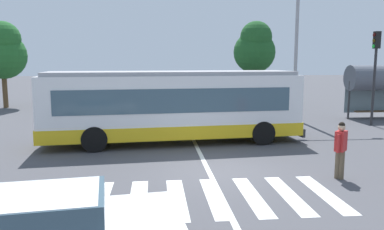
% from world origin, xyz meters
% --- Properties ---
extents(ground_plane, '(160.00, 160.00, 0.00)m').
position_xyz_m(ground_plane, '(0.00, 0.00, 0.00)').
color(ground_plane, '#47474C').
extents(city_transit_bus, '(11.12, 3.54, 3.06)m').
position_xyz_m(city_transit_bus, '(-1.24, 4.52, 1.59)').
color(city_transit_bus, black).
rests_on(city_transit_bus, ground_plane).
extents(pedestrian_crossing_street, '(0.46, 0.47, 1.72)m').
position_xyz_m(pedestrian_crossing_street, '(3.45, -1.09, 0.97)').
color(pedestrian_crossing_street, brown).
rests_on(pedestrian_crossing_street, ground_plane).
extents(foreground_sedan, '(4.69, 2.37, 1.35)m').
position_xyz_m(foreground_sedan, '(-3.88, -5.44, 0.77)').
color(foreground_sedan, black).
rests_on(foreground_sedan, ground_plane).
extents(parked_car_champagne, '(2.11, 4.61, 1.35)m').
position_xyz_m(parked_car_champagne, '(-4.20, 15.54, 0.77)').
color(parked_car_champagne, black).
rests_on(parked_car_champagne, ground_plane).
extents(parked_car_teal, '(2.12, 4.61, 1.35)m').
position_xyz_m(parked_car_teal, '(-1.42, 16.07, 0.77)').
color(parked_car_teal, black).
rests_on(parked_car_teal, ground_plane).
extents(parked_car_white, '(1.94, 4.53, 1.35)m').
position_xyz_m(parked_car_white, '(1.09, 15.58, 0.77)').
color(parked_car_white, black).
rests_on(parked_car_white, ground_plane).
extents(parked_car_black, '(1.94, 4.53, 1.35)m').
position_xyz_m(parked_car_black, '(3.92, 16.06, 0.77)').
color(parked_car_black, black).
rests_on(parked_car_black, ground_plane).
extents(traffic_light_far_corner, '(0.33, 0.32, 5.04)m').
position_xyz_m(traffic_light_far_corner, '(9.76, 7.86, 3.36)').
color(traffic_light_far_corner, '#28282B').
rests_on(traffic_light_far_corner, ground_plane).
extents(twin_arm_street_lamp, '(4.17, 0.32, 9.83)m').
position_xyz_m(twin_arm_street_lamp, '(6.33, 10.45, 5.95)').
color(twin_arm_street_lamp, '#939399').
rests_on(twin_arm_street_lamp, ground_plane).
extents(background_tree_left, '(3.44, 3.44, 6.37)m').
position_xyz_m(background_tree_left, '(-13.14, 17.98, 4.22)').
color(background_tree_left, brown).
rests_on(background_tree_left, ground_plane).
extents(background_tree_right, '(3.22, 3.22, 6.50)m').
position_xyz_m(background_tree_right, '(5.72, 17.53, 4.48)').
color(background_tree_right, brown).
rests_on(background_tree_right, ground_plane).
extents(crosswalk_painted_stripes, '(7.32, 2.99, 0.01)m').
position_xyz_m(crosswalk_painted_stripes, '(-0.99, -2.28, 0.00)').
color(crosswalk_painted_stripes, silver).
rests_on(crosswalk_painted_stripes, ground_plane).
extents(lane_center_line, '(0.16, 24.00, 0.01)m').
position_xyz_m(lane_center_line, '(-0.32, 2.00, 0.00)').
color(lane_center_line, silver).
rests_on(lane_center_line, ground_plane).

